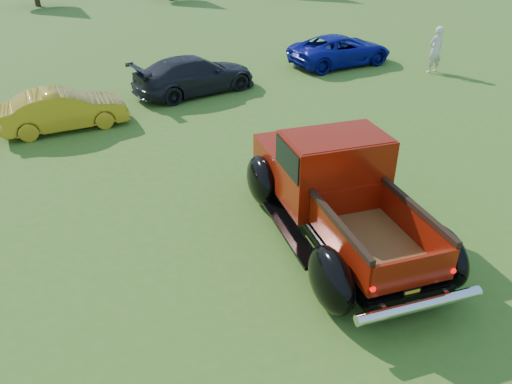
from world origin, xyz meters
The scene contains 6 objects.
ground centered at (0.00, 0.00, 0.00)m, with size 120.00×120.00×0.00m, color #3A641C.
pickup_truck centered at (1.49, -0.29, 0.98)m, with size 3.05×5.76×2.07m.
show_car_yellow centered at (-3.11, 7.51, 0.60)m, with size 1.27×3.65×1.20m, color #BA8E18.
show_car_grey centered at (1.50, 9.24, 0.65)m, with size 1.83×4.50×1.31m, color black.
show_car_blue centered at (8.26, 10.38, 0.62)m, with size 2.07×4.48×1.25m, color navy.
spectator centered at (11.14, 7.93, 0.92)m, with size 0.67×0.44×1.83m, color beige.
Camera 1 is at (-3.37, -7.78, 5.86)m, focal length 35.00 mm.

